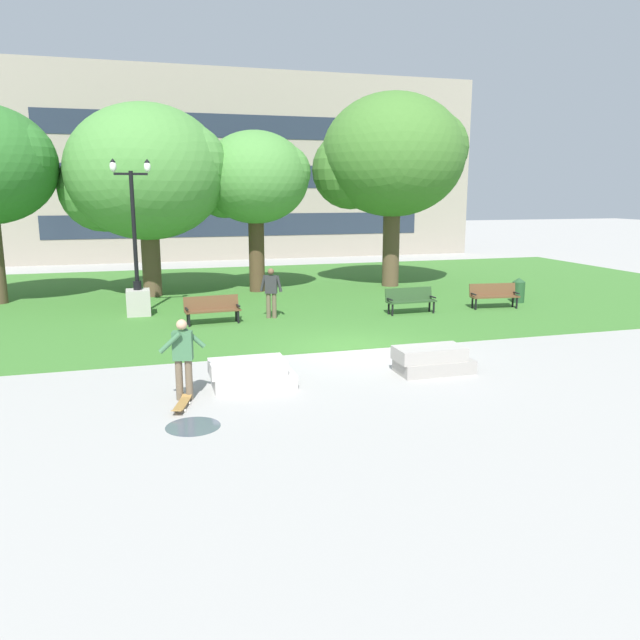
{
  "coord_description": "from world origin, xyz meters",
  "views": [
    {
      "loc": [
        -5.53,
        -15.63,
        4.25
      ],
      "look_at": [
        -1.36,
        -1.4,
        1.2
      ],
      "focal_mm": 35.0,
      "sensor_mm": 36.0,
      "label": 1
    }
  ],
  "objects": [
    {
      "name": "ground_plane",
      "position": [
        0.0,
        0.0,
        0.0
      ],
      "size": [
        140.0,
        140.0,
        0.0
      ],
      "primitive_type": "plane",
      "color": "#A3A09B"
    },
    {
      "name": "grass_lawn",
      "position": [
        0.0,
        10.0,
        0.01
      ],
      "size": [
        40.0,
        20.0,
        0.02
      ],
      "primitive_type": "cube",
      "color": "#3D752D",
      "rests_on": "ground"
    },
    {
      "name": "concrete_block_center",
      "position": [
        -3.27,
        -2.49,
        0.31
      ],
      "size": [
        1.86,
        0.9,
        0.64
      ],
      "color": "#BCB7B2",
      "rests_on": "ground"
    },
    {
      "name": "concrete_block_left",
      "position": [
        1.1,
        -2.56,
        0.31
      ],
      "size": [
        1.86,
        0.9,
        0.64
      ],
      "color": "#9E9991",
      "rests_on": "ground"
    },
    {
      "name": "person_skateboarder",
      "position": [
        -4.75,
        -2.92,
        0.97
      ],
      "size": [
        0.99,
        0.49,
        1.71
      ],
      "color": "brown",
      "rests_on": "ground"
    },
    {
      "name": "skateboard",
      "position": [
        -4.85,
        -3.45,
        0.09
      ],
      "size": [
        0.48,
        1.03,
        0.14
      ],
      "color": "olive",
      "rests_on": "ground"
    },
    {
      "name": "puddle",
      "position": [
        -4.72,
        -4.52,
        0.0
      ],
      "size": [
        1.01,
        1.01,
        0.01
      ],
      "primitive_type": "cylinder",
      "color": "#47515B",
      "rests_on": "ground"
    },
    {
      "name": "park_bench_near_left",
      "position": [
        3.66,
        4.35,
        0.54
      ],
      "size": [
        1.81,
        0.58,
        0.9
      ],
      "color": "#284723",
      "rests_on": "grass_lawn"
    },
    {
      "name": "park_bench_near_right",
      "position": [
        7.06,
        4.43,
        0.54
      ],
      "size": [
        1.85,
        0.74,
        0.9
      ],
      "color": "brown",
      "rests_on": "grass_lawn"
    },
    {
      "name": "park_bench_far_left",
      "position": [
        -3.29,
        4.56,
        0.54
      ],
      "size": [
        1.83,
        0.66,
        0.9
      ],
      "color": "brown",
      "rests_on": "grass_lawn"
    },
    {
      "name": "lamp_post_right",
      "position": [
        -5.59,
        6.7,
        1.09
      ],
      "size": [
        1.32,
        0.8,
        5.32
      ],
      "color": "#ADA89E",
      "rests_on": "grass_lawn"
    },
    {
      "name": "tree_far_left",
      "position": [
        -5.08,
        10.87,
        4.94
      ],
      "size": [
        6.63,
        6.32,
        7.68
      ],
      "color": "brown",
      "rests_on": "grass_lawn"
    },
    {
      "name": "tree_near_left",
      "position": [
        -0.66,
        10.89,
        4.76
      ],
      "size": [
        4.75,
        4.52,
        6.75
      ],
      "color": "#4C3823",
      "rests_on": "grass_lawn"
    },
    {
      "name": "tree_near_right",
      "position": [
        5.48,
        10.74,
        5.76
      ],
      "size": [
        6.64,
        6.32,
        8.51
      ],
      "color": "brown",
      "rests_on": "grass_lawn"
    },
    {
      "name": "trash_bin",
      "position": [
        8.65,
        5.23,
        0.5
      ],
      "size": [
        0.49,
        0.49,
        0.96
      ],
      "color": "#234C28",
      "rests_on": "grass_lawn"
    },
    {
      "name": "person_bystander_near_lawn",
      "position": [
        -1.24,
        4.9,
        0.98
      ],
      "size": [
        0.73,
        0.45,
        1.71
      ],
      "color": "brown",
      "rests_on": "grass_lawn"
    },
    {
      "name": "building_facade_distant",
      "position": [
        0.94,
        24.5,
        5.81
      ],
      "size": [
        31.7,
        1.03,
        11.64
      ],
      "color": "gray",
      "rests_on": "ground"
    }
  ]
}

